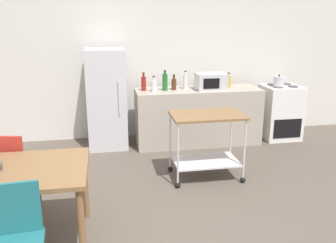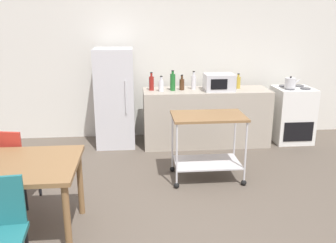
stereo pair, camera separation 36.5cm
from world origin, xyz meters
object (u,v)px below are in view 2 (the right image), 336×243
at_px(bottle_sparkling_water, 151,83).
at_px(kettle, 290,83).
at_px(stove_oven, 292,114).
at_px(bottle_sesame_oil, 173,82).
at_px(chair_red, 12,161).
at_px(bottle_vinegar, 194,82).
at_px(microwave, 219,82).
at_px(bottle_olive_oil, 161,86).
at_px(bottle_soda, 182,84).
at_px(kitchen_cart, 208,136).
at_px(bottle_hot_sauce, 238,82).
at_px(refrigerator, 115,98).

distance_m(bottle_sparkling_water, kettle, 2.20).
distance_m(stove_oven, bottle_sesame_oil, 2.08).
relative_size(chair_red, kettle, 3.71).
relative_size(bottle_vinegar, microwave, 0.63).
height_order(stove_oven, bottle_olive_oil, bottle_olive_oil).
distance_m(stove_oven, bottle_soda, 1.92).
distance_m(chair_red, bottle_olive_oil, 2.52).
distance_m(chair_red, microwave, 3.22).
bearing_deg(kitchen_cart, bottle_sparkling_water, 114.95).
bearing_deg(stove_oven, kitchen_cart, -141.35).
distance_m(microwave, bottle_hot_sauce, 0.37).
bearing_deg(refrigerator, bottle_hot_sauce, -1.02).
bearing_deg(bottle_olive_oil, microwave, -0.39).
bearing_deg(bottle_olive_oil, bottle_hot_sauce, 6.25).
bearing_deg(bottle_sparkling_water, microwave, -6.21).
relative_size(microwave, bottle_hot_sauce, 1.92).
xyz_separation_m(bottle_olive_oil, microwave, (0.90, -0.01, 0.04)).
bearing_deg(bottle_vinegar, refrigerator, 177.65).
bearing_deg(refrigerator, bottle_soda, -4.35).
height_order(chair_red, refrigerator, refrigerator).
bearing_deg(bottle_vinegar, kettle, -4.80).
relative_size(chair_red, bottle_sesame_oil, 2.82).
relative_size(chair_red, bottle_olive_oil, 3.70).
xyz_separation_m(bottle_sparkling_water, bottle_vinegar, (0.67, 0.01, 0.00)).
height_order(refrigerator, bottle_sesame_oil, refrigerator).
bearing_deg(bottle_soda, bottle_sparkling_water, 177.99).
bearing_deg(refrigerator, microwave, -6.23).
relative_size(bottle_sesame_oil, bottle_hot_sauce, 1.32).
bearing_deg(refrigerator, bottle_vinegar, -2.35).
bearing_deg(bottle_sparkling_water, kettle, -3.02).
distance_m(bottle_sparkling_water, bottle_hot_sauce, 1.39).
bearing_deg(bottle_olive_oil, bottle_sesame_oil, 18.19).
xyz_separation_m(refrigerator, microwave, (1.63, -0.18, 0.25)).
height_order(bottle_sparkling_water, kettle, bottle_sparkling_water).
relative_size(kitchen_cart, bottle_vinegar, 3.15).
bearing_deg(kitchen_cart, refrigerator, 130.37).
relative_size(kitchen_cart, bottle_olive_oil, 3.79).
bearing_deg(bottle_sparkling_water, bottle_sesame_oil, -8.28).
height_order(refrigerator, bottle_vinegar, refrigerator).
relative_size(stove_oven, bottle_olive_oil, 3.83).
bearing_deg(bottle_olive_oil, refrigerator, 166.68).
distance_m(stove_oven, kettle, 0.57).
xyz_separation_m(kitchen_cart, bottle_vinegar, (0.03, 1.38, 0.44)).
bearing_deg(bottle_soda, bottle_olive_oil, -164.59).
height_order(chair_red, bottle_olive_oil, bottle_olive_oil).
height_order(microwave, kettle, microwave).
relative_size(stove_oven, kitchen_cart, 1.01).
height_order(kitchen_cart, bottle_hot_sauce, bottle_hot_sauce).
bearing_deg(bottle_hot_sauce, bottle_vinegar, -178.74).
height_order(kitchen_cart, bottle_vinegar, bottle_vinegar).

